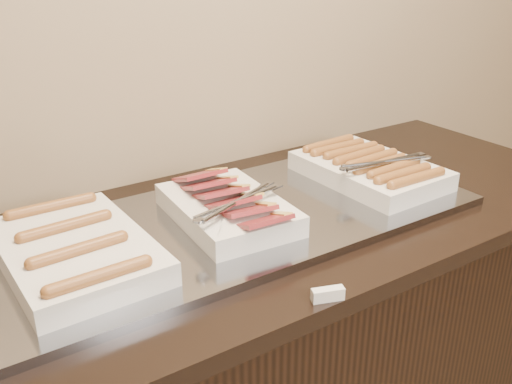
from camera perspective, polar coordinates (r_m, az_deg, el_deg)
counter at (r=1.60m, az=-1.67°, el=-17.66°), size 2.06×0.76×0.90m
warming_tray at (r=1.34m, az=-2.54°, el=-3.03°), size 1.20×0.50×0.02m
dish_left at (r=1.20m, az=-17.65°, el=-5.56°), size 0.28×0.40×0.07m
dish_center at (r=1.31m, az=-2.80°, el=-1.53°), size 0.27×0.36×0.09m
dish_right at (r=1.57m, az=11.33°, el=2.34°), size 0.28×0.39×0.08m
label_holder at (r=1.08m, az=7.19°, el=-10.12°), size 0.06×0.04×0.02m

